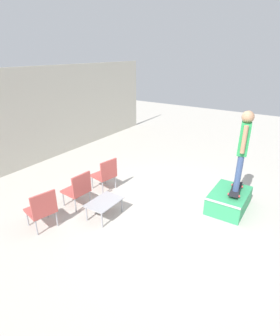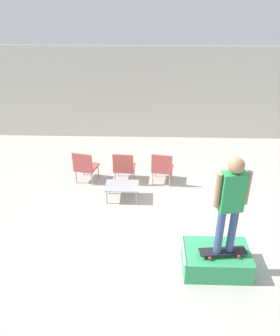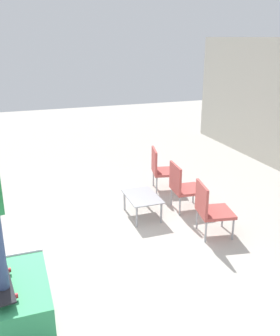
{
  "view_description": "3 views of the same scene",
  "coord_description": "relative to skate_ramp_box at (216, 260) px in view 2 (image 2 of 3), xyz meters",
  "views": [
    {
      "loc": [
        -4.69,
        -2.33,
        3.4
      ],
      "look_at": [
        -0.38,
        0.49,
        1.1
      ],
      "focal_mm": 28.0,
      "sensor_mm": 36.0,
      "label": 1
    },
    {
      "loc": [
        -0.34,
        -5.59,
        4.44
      ],
      "look_at": [
        -0.54,
        0.76,
        1.01
      ],
      "focal_mm": 35.0,
      "sensor_mm": 36.0,
      "label": 2
    },
    {
      "loc": [
        4.65,
        -0.99,
        3.01
      ],
      "look_at": [
        -0.56,
        0.85,
        1.07
      ],
      "focal_mm": 40.0,
      "sensor_mm": 36.0,
      "label": 3
    }
  ],
  "objects": [
    {
      "name": "ground_plane",
      "position": [
        -0.88,
        1.17,
        -0.21
      ],
      "size": [
        24.0,
        24.0,
        0.0
      ],
      "primitive_type": "plane",
      "color": "#B7B2A8"
    },
    {
      "name": "skate_ramp_box",
      "position": [
        0.0,
        0.0,
        0.0
      ],
      "size": [
        1.2,
        0.78,
        0.44
      ],
      "color": "#339E60",
      "rests_on": "ground_plane"
    },
    {
      "name": "coffee_table",
      "position": [
        -1.86,
        2.21,
        0.13
      ],
      "size": [
        0.79,
        0.54,
        0.38
      ],
      "color": "#9E9EA3",
      "rests_on": "ground_plane"
    },
    {
      "name": "house_wall_back",
      "position": [
        -0.88,
        6.09,
        1.29
      ],
      "size": [
        12.0,
        0.06,
        3.0
      ],
      "color": "beige",
      "rests_on": "ground_plane"
    },
    {
      "name": "person_skater",
      "position": [
        0.07,
        -0.1,
        1.37
      ],
      "size": [
        0.56,
        0.27,
        1.79
      ],
      "rotation": [
        0.0,
        0.0,
        0.19
      ],
      "color": "#384C7A",
      "rests_on": "skateboard_on_ramp"
    },
    {
      "name": "patio_chair_right",
      "position": [
        -0.88,
        2.99,
        0.27
      ],
      "size": [
        0.6,
        0.6,
        0.88
      ],
      "rotation": [
        0.0,
        0.0,
        2.96
      ],
      "color": "#99999E",
      "rests_on": "ground_plane"
    },
    {
      "name": "patio_chair_left",
      "position": [
        -2.87,
        2.99,
        0.27
      ],
      "size": [
        0.62,
        0.62,
        0.88
      ],
      "rotation": [
        0.0,
        0.0,
        2.92
      ],
      "color": "#99999E",
      "rests_on": "ground_plane"
    },
    {
      "name": "patio_chair_center",
      "position": [
        -1.86,
        2.99,
        0.27
      ],
      "size": [
        0.56,
        0.56,
        0.88
      ],
      "rotation": [
        0.0,
        0.0,
        3.06
      ],
      "color": "#99999E",
      "rests_on": "ground_plane"
    },
    {
      "name": "skateboard_on_ramp",
      "position": [
        0.07,
        -0.1,
        0.29
      ],
      "size": [
        0.83,
        0.32,
        0.07
      ],
      "rotation": [
        0.0,
        0.0,
        0.11
      ],
      "color": "black",
      "rests_on": "skate_ramp_box"
    }
  ]
}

